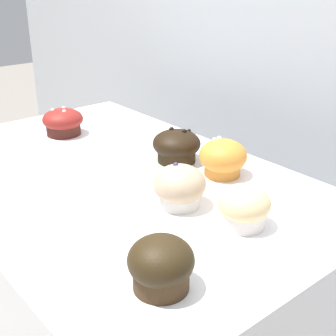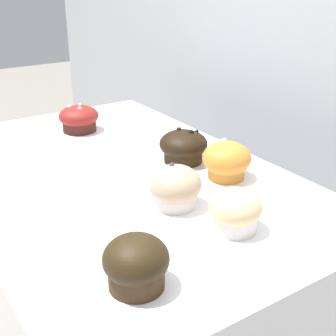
% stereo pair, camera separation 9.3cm
% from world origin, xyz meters
% --- Properties ---
extents(wall_back, '(3.20, 0.10, 1.80)m').
position_xyz_m(wall_back, '(0.00, 0.60, 0.90)').
color(wall_back, '#B2B7BC').
rests_on(wall_back, ground).
extents(muffin_front_center, '(0.11, 0.11, 0.08)m').
position_xyz_m(muffin_front_center, '(0.03, 0.16, 0.99)').
color(muffin_front_center, black).
rests_on(muffin_front_center, display_counter).
extents(muffin_back_left, '(0.11, 0.11, 0.07)m').
position_xyz_m(muffin_back_left, '(-0.30, 0.05, 0.99)').
color(muffin_back_left, '#461D17').
rests_on(muffin_back_left, display_counter).
extents(muffin_back_right, '(0.10, 0.10, 0.08)m').
position_xyz_m(muffin_back_right, '(0.15, 0.18, 0.99)').
color(muffin_back_right, '#CB7F31').
rests_on(muffin_back_right, display_counter).
extents(muffin_front_left, '(0.09, 0.09, 0.08)m').
position_xyz_m(muffin_front_left, '(0.32, 0.06, 0.99)').
color(muffin_front_left, white).
rests_on(muffin_front_left, display_counter).
extents(muffin_front_right, '(0.10, 0.10, 0.08)m').
position_xyz_m(muffin_front_right, '(0.20, 0.02, 0.99)').
color(muffin_front_right, silver).
rests_on(muffin_front_right, display_counter).
extents(muffin_back_center, '(0.09, 0.09, 0.08)m').
position_xyz_m(muffin_back_center, '(0.37, -0.16, 0.99)').
color(muffin_back_center, '#3E2B18').
rests_on(muffin_back_center, display_counter).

